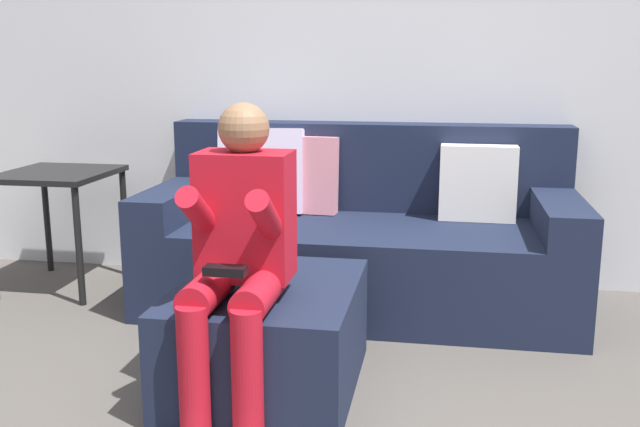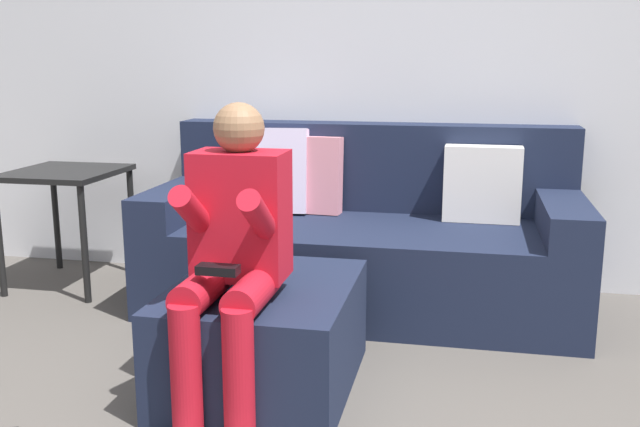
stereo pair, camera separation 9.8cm
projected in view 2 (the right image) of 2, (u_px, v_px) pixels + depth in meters
wall_back at (381, 60)px, 3.96m from camera, size 5.67×0.10×2.49m
couch_sectional at (363, 239)px, 3.73m from camera, size 2.16×0.94×0.91m
ottoman at (264, 336)px, 2.78m from camera, size 0.68×0.84×0.41m
person_seated at (233, 246)px, 2.51m from camera, size 0.33×0.62×1.11m
side_table at (66, 187)px, 3.97m from camera, size 0.56×0.60×0.66m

